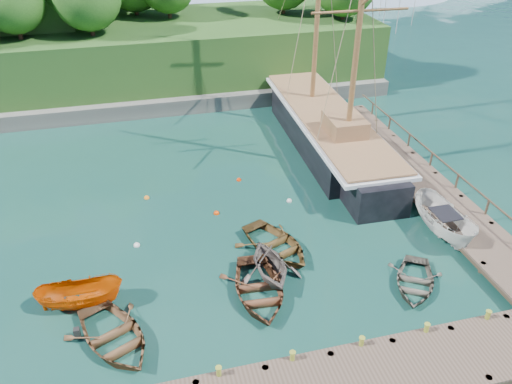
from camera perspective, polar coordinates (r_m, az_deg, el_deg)
ground at (r=25.23m, az=2.70°, el=-10.30°), size 160.00×160.00×0.00m
dock_near at (r=21.45m, az=13.49°, el=-19.67°), size 20.00×3.20×1.10m
dock_east at (r=34.41m, az=17.93°, el=1.60°), size 3.20×24.00×1.10m
bollard_1 at (r=21.70m, az=4.10°, el=-19.55°), size 0.26×0.26×0.45m
bollard_2 at (r=22.55m, az=11.74°, el=-17.74°), size 0.26×0.26×0.45m
bollard_3 at (r=23.74m, az=18.57°, el=-15.83°), size 0.26×0.26×0.45m
bollard_4 at (r=25.24m, az=24.56°, el=-13.95°), size 0.26×0.26×0.45m
rowboat_0 at (r=23.34m, az=-15.79°, el=-16.26°), size 5.08×5.73×0.98m
rowboat_1 at (r=25.53m, az=1.55°, el=-9.66°), size 3.37×3.85×1.95m
rowboat_2 at (r=24.55m, az=0.30°, el=-11.72°), size 3.81×5.10×1.01m
rowboat_3 at (r=26.20m, az=17.56°, el=-10.21°), size 4.36×4.72×0.80m
rowboat_4 at (r=27.17m, az=2.27°, el=-6.67°), size 4.85×5.57×0.96m
motorboat_orange at (r=25.38m, az=-19.19°, el=-12.20°), size 4.13×1.85×1.55m
cabin_boat_white at (r=30.18m, az=20.36°, el=-4.52°), size 1.96×5.14×1.98m
schooner at (r=37.67m, az=8.11°, el=6.71°), size 5.29×26.51×19.26m
mooring_buoy_0 at (r=28.22m, az=-13.46°, el=-6.00°), size 0.36×0.36×0.36m
mooring_buoy_1 at (r=30.05m, az=-4.53°, el=-2.49°), size 0.35×0.35×0.35m
mooring_buoy_2 at (r=28.72m, az=1.76°, el=-4.23°), size 0.30×0.30×0.30m
mooring_buoy_3 at (r=31.15m, az=3.82°, el=-1.07°), size 0.34×0.34×0.34m
mooring_buoy_4 at (r=32.12m, az=-12.38°, el=-0.71°), size 0.35×0.35×0.35m
mooring_buoy_5 at (r=33.29m, az=-1.96°, el=1.35°), size 0.32×0.32×0.32m
headland at (r=50.95m, az=-22.97°, el=16.67°), size 51.00×19.31×12.90m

